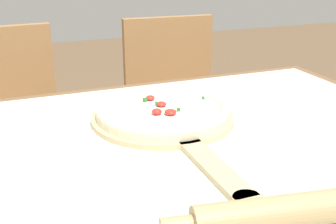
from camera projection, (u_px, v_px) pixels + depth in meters
name	position (u px, v px, depth m)	size (l,w,h in m)	color
dining_table	(185.00, 194.00, 0.91)	(1.23, 0.90, 0.76)	brown
towel_cloth	(186.00, 144.00, 0.87)	(1.15, 0.82, 0.00)	silver
pizza_peel	(168.00, 122.00, 0.96)	(0.33, 0.57, 0.01)	#D6B784
pizza	(163.00, 110.00, 0.98)	(0.31, 0.31, 0.03)	beige
rolling_pin	(326.00, 207.00, 0.61)	(0.48, 0.11, 0.05)	tan
chair_left	(12.00, 133.00, 1.55)	(0.43, 0.43, 0.89)	#A37547
chair_right	(175.00, 110.00, 1.77)	(0.42, 0.42, 0.89)	#A37547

